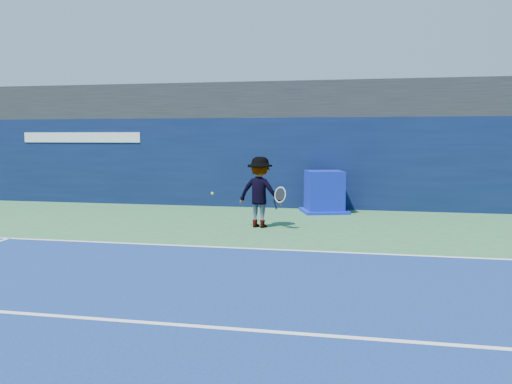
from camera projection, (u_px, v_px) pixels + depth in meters
ground at (164, 282)px, 9.34m from camera, size 80.00×80.00×0.00m
baseline at (215, 247)px, 12.26m from camera, size 24.00×0.10×0.01m
service_line at (107, 320)px, 7.40m from camera, size 24.00×0.10×0.01m
stadium_band at (282, 102)px, 20.18m from camera, size 36.00×3.00×1.20m
back_wall_assembly at (277, 162)px, 19.41m from camera, size 36.00×1.03×3.00m
equipment_cart at (324, 193)px, 17.90m from camera, size 1.73×1.73×1.31m
tennis_player at (260, 192)px, 14.93m from camera, size 1.41×0.90×1.85m
tennis_ball at (212, 193)px, 14.33m from camera, size 0.06×0.06×0.06m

